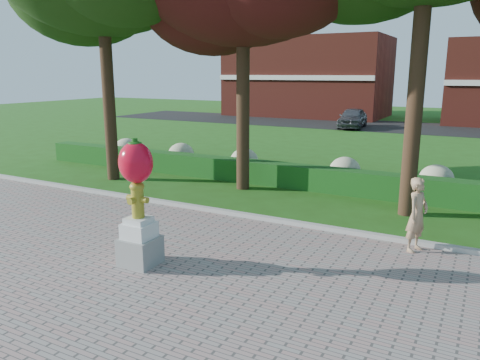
{
  "coord_description": "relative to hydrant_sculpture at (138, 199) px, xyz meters",
  "views": [
    {
      "loc": [
        5.36,
        -7.92,
        3.92
      ],
      "look_at": [
        0.57,
        1.0,
        1.59
      ],
      "focal_mm": 35.0,
      "sensor_mm": 36.0,
      "label": 1
    }
  ],
  "objects": [
    {
      "name": "hydrangea_row",
      "position": [
        1.33,
        8.89,
        -0.88
      ],
      "size": [
        20.1,
        1.1,
        0.99
      ],
      "color": "#BABC90",
      "rests_on": "ground"
    },
    {
      "name": "walkway",
      "position": [
        0.76,
        -3.11,
        -1.41
      ],
      "size": [
        40.0,
        14.0,
        0.04
      ],
      "primitive_type": "cube",
      "color": "gray",
      "rests_on": "ground"
    },
    {
      "name": "building_left",
      "position": [
        -9.24,
        34.89,
        2.07
      ],
      "size": [
        14.0,
        8.0,
        7.0
      ],
      "primitive_type": "cube",
      "color": "maroon",
      "rests_on": "ground"
    },
    {
      "name": "parked_car",
      "position": [
        -2.73,
        26.61,
        -0.69
      ],
      "size": [
        2.09,
        4.37,
        1.44
      ],
      "primitive_type": "imported",
      "rotation": [
        0.0,
        0.0,
        0.09
      ],
      "color": "#404248",
      "rests_on": "street"
    },
    {
      "name": "curb",
      "position": [
        0.76,
        3.89,
        -1.36
      ],
      "size": [
        40.0,
        0.18,
        0.15
      ],
      "primitive_type": "cube",
      "color": "#ADADA5",
      "rests_on": "ground"
    },
    {
      "name": "hydrant_sculpture",
      "position": [
        0.0,
        0.0,
        0.0
      ],
      "size": [
        0.77,
        0.72,
        2.63
      ],
      "rotation": [
        0.0,
        0.0,
        0.02
      ],
      "color": "gray",
      "rests_on": "walkway"
    },
    {
      "name": "street",
      "position": [
        0.76,
        28.89,
        -1.42
      ],
      "size": [
        50.0,
        8.0,
        0.02
      ],
      "primitive_type": "cube",
      "color": "black",
      "rests_on": "ground"
    },
    {
      "name": "ground",
      "position": [
        0.76,
        0.89,
        -1.43
      ],
      "size": [
        100.0,
        100.0,
        0.0
      ],
      "primitive_type": "plane",
      "color": "#235214",
      "rests_on": "ground"
    },
    {
      "name": "lawn_hedge",
      "position": [
        0.76,
        7.89,
        -1.03
      ],
      "size": [
        24.0,
        0.7,
        0.8
      ],
      "primitive_type": "cube",
      "color": "#164E16",
      "rests_on": "ground"
    },
    {
      "name": "woman",
      "position": [
        4.9,
        3.49,
        -0.56
      ],
      "size": [
        0.58,
        0.71,
        1.67
      ],
      "primitive_type": "imported",
      "rotation": [
        0.0,
        0.0,
        1.22
      ],
      "color": "tan",
      "rests_on": "walkway"
    }
  ]
}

